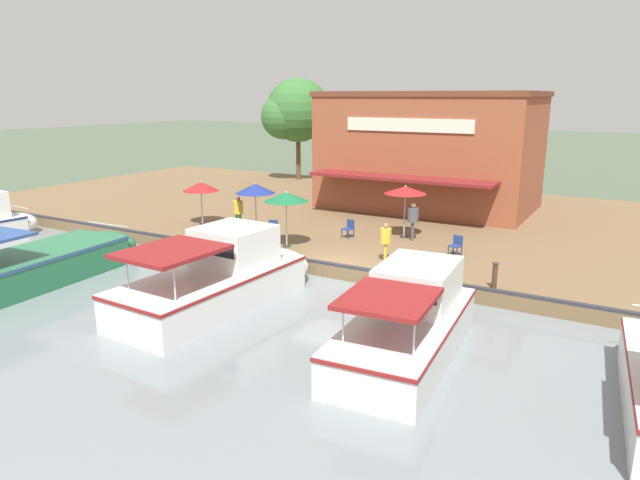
{
  "coord_description": "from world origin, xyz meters",
  "views": [
    {
      "loc": [
        18.96,
        10.46,
        7.16
      ],
      "look_at": [
        -1.0,
        -1.06,
        1.3
      ],
      "focal_mm": 32.0,
      "sensor_mm": 36.0,
      "label": 1
    }
  ],
  "objects_px": {
    "waterfront_restaurant": "(430,150)",
    "tree_behind_restaurant": "(294,112)",
    "patio_umbrella_back_row": "(255,189)",
    "motorboat_mid_row": "(47,262)",
    "motorboat_fourth_along": "(228,277)",
    "mooring_post": "(495,276)",
    "cafe_chair_under_first_umbrella": "(456,244)",
    "person_at_quay_edge": "(386,238)",
    "motorboat_outer_channel": "(413,317)",
    "cafe_chair_beside_entrance": "(349,228)",
    "person_mid_patio": "(238,209)",
    "person_near_entrance": "(413,216)",
    "patio_umbrella_far_corner": "(201,187)",
    "cafe_chair_back_row_seat": "(272,228)",
    "patio_umbrella_mid_patio_left": "(405,190)",
    "patio_umbrella_by_entrance": "(286,197)",
    "tree_upstream_bank": "(493,138)"
  },
  "relations": [
    {
      "from": "cafe_chair_under_first_umbrella",
      "to": "cafe_chair_beside_entrance",
      "type": "relative_size",
      "value": 1.0
    },
    {
      "from": "cafe_chair_beside_entrance",
      "to": "person_near_entrance",
      "type": "relative_size",
      "value": 0.47
    },
    {
      "from": "patio_umbrella_mid_patio_left",
      "to": "person_mid_patio",
      "type": "relative_size",
      "value": 1.47
    },
    {
      "from": "patio_umbrella_far_corner",
      "to": "cafe_chair_under_first_umbrella",
      "type": "height_order",
      "value": "patio_umbrella_far_corner"
    },
    {
      "from": "motorboat_outer_channel",
      "to": "motorboat_mid_row",
      "type": "distance_m",
      "value": 14.91
    },
    {
      "from": "motorboat_mid_row",
      "to": "mooring_post",
      "type": "relative_size",
      "value": 9.54
    },
    {
      "from": "patio_umbrella_back_row",
      "to": "patio_umbrella_far_corner",
      "type": "height_order",
      "value": "patio_umbrella_back_row"
    },
    {
      "from": "motorboat_mid_row",
      "to": "tree_behind_restaurant",
      "type": "bearing_deg",
      "value": -170.33
    },
    {
      "from": "patio_umbrella_far_corner",
      "to": "motorboat_mid_row",
      "type": "relative_size",
      "value": 0.25
    },
    {
      "from": "cafe_chair_under_first_umbrella",
      "to": "mooring_post",
      "type": "xyz_separation_m",
      "value": [
        3.61,
        2.46,
        0.01
      ]
    },
    {
      "from": "cafe_chair_under_first_umbrella",
      "to": "person_mid_patio",
      "type": "distance_m",
      "value": 10.95
    },
    {
      "from": "tree_behind_restaurant",
      "to": "motorboat_mid_row",
      "type": "bearing_deg",
      "value": 9.67
    },
    {
      "from": "motorboat_mid_row",
      "to": "person_near_entrance",
      "type": "bearing_deg",
      "value": 135.19
    },
    {
      "from": "cafe_chair_beside_entrance",
      "to": "person_mid_patio",
      "type": "bearing_deg",
      "value": -76.98
    },
    {
      "from": "cafe_chair_beside_entrance",
      "to": "tree_upstream_bank",
      "type": "relative_size",
      "value": 0.15
    },
    {
      "from": "patio_umbrella_mid_patio_left",
      "to": "tree_behind_restaurant",
      "type": "relative_size",
      "value": 0.32
    },
    {
      "from": "person_at_quay_edge",
      "to": "motorboat_mid_row",
      "type": "distance_m",
      "value": 13.51
    },
    {
      "from": "waterfront_restaurant",
      "to": "tree_behind_restaurant",
      "type": "distance_m",
      "value": 14.37
    },
    {
      "from": "person_near_entrance",
      "to": "motorboat_outer_channel",
      "type": "relative_size",
      "value": 0.23
    },
    {
      "from": "cafe_chair_beside_entrance",
      "to": "motorboat_mid_row",
      "type": "xyz_separation_m",
      "value": [
        10.11,
        -8.24,
        -0.32
      ]
    },
    {
      "from": "patio_umbrella_far_corner",
      "to": "person_near_entrance",
      "type": "relative_size",
      "value": 1.27
    },
    {
      "from": "patio_umbrella_far_corner",
      "to": "tree_behind_restaurant",
      "type": "relative_size",
      "value": 0.29
    },
    {
      "from": "waterfront_restaurant",
      "to": "patio_umbrella_by_entrance",
      "type": "xyz_separation_m",
      "value": [
        12.17,
        -2.21,
        -1.15
      ]
    },
    {
      "from": "person_near_entrance",
      "to": "person_mid_patio",
      "type": "relative_size",
      "value": 1.06
    },
    {
      "from": "person_near_entrance",
      "to": "mooring_post",
      "type": "bearing_deg",
      "value": 44.14
    },
    {
      "from": "motorboat_fourth_along",
      "to": "patio_umbrella_mid_patio_left",
      "type": "bearing_deg",
      "value": 165.32
    },
    {
      "from": "cafe_chair_under_first_umbrella",
      "to": "mooring_post",
      "type": "distance_m",
      "value": 4.37
    },
    {
      "from": "patio_umbrella_back_row",
      "to": "motorboat_mid_row",
      "type": "height_order",
      "value": "patio_umbrella_back_row"
    },
    {
      "from": "cafe_chair_back_row_seat",
      "to": "patio_umbrella_far_corner",
      "type": "bearing_deg",
      "value": -97.47
    },
    {
      "from": "waterfront_restaurant",
      "to": "person_mid_patio",
      "type": "xyz_separation_m",
      "value": [
        10.56,
        -6.15,
        -2.33
      ]
    },
    {
      "from": "waterfront_restaurant",
      "to": "motorboat_outer_channel",
      "type": "relative_size",
      "value": 1.54
    },
    {
      "from": "patio_umbrella_back_row",
      "to": "person_mid_patio",
      "type": "distance_m",
      "value": 1.56
    },
    {
      "from": "motorboat_outer_channel",
      "to": "motorboat_fourth_along",
      "type": "height_order",
      "value": "motorboat_fourth_along"
    },
    {
      "from": "patio_umbrella_back_row",
      "to": "motorboat_outer_channel",
      "type": "height_order",
      "value": "patio_umbrella_back_row"
    },
    {
      "from": "patio_umbrella_by_entrance",
      "to": "tree_behind_restaurant",
      "type": "xyz_separation_m",
      "value": [
        -17.78,
        -10.88,
        3.05
      ]
    },
    {
      "from": "waterfront_restaurant",
      "to": "cafe_chair_beside_entrance",
      "type": "height_order",
      "value": "waterfront_restaurant"
    },
    {
      "from": "tree_upstream_bank",
      "to": "mooring_post",
      "type": "bearing_deg",
      "value": 14.57
    },
    {
      "from": "patio_umbrella_mid_patio_left",
      "to": "cafe_chair_under_first_umbrella",
      "type": "distance_m",
      "value": 4.04
    },
    {
      "from": "cafe_chair_beside_entrance",
      "to": "motorboat_fourth_along",
      "type": "height_order",
      "value": "motorboat_fourth_along"
    },
    {
      "from": "motorboat_fourth_along",
      "to": "mooring_post",
      "type": "height_order",
      "value": "motorboat_fourth_along"
    },
    {
      "from": "patio_umbrella_mid_patio_left",
      "to": "waterfront_restaurant",
      "type": "bearing_deg",
      "value": -168.13
    },
    {
      "from": "cafe_chair_back_row_seat",
      "to": "tree_behind_restaurant",
      "type": "xyz_separation_m",
      "value": [
        -16.79,
        -9.42,
        4.83
      ]
    },
    {
      "from": "motorboat_mid_row",
      "to": "tree_upstream_bank",
      "type": "xyz_separation_m",
      "value": [
        -23.48,
        11.5,
        3.82
      ]
    },
    {
      "from": "patio_umbrella_back_row",
      "to": "person_at_quay_edge",
      "type": "relative_size",
      "value": 1.53
    },
    {
      "from": "person_at_quay_edge",
      "to": "cafe_chair_under_first_umbrella",
      "type": "bearing_deg",
      "value": 136.55
    },
    {
      "from": "person_at_quay_edge",
      "to": "mooring_post",
      "type": "height_order",
      "value": "person_at_quay_edge"
    },
    {
      "from": "cafe_chair_back_row_seat",
      "to": "patio_umbrella_mid_patio_left",
      "type": "bearing_deg",
      "value": 121.2
    },
    {
      "from": "waterfront_restaurant",
      "to": "mooring_post",
      "type": "relative_size",
      "value": 12.64
    },
    {
      "from": "waterfront_restaurant",
      "to": "patio_umbrella_mid_patio_left",
      "type": "distance_m",
      "value": 8.19
    },
    {
      "from": "person_mid_patio",
      "to": "motorboat_mid_row",
      "type": "relative_size",
      "value": 0.18
    }
  ]
}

